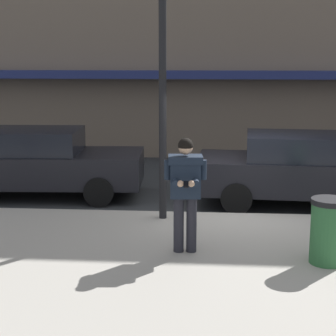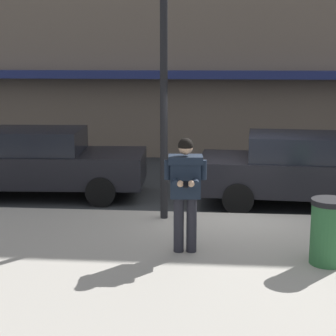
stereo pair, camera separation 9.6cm
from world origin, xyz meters
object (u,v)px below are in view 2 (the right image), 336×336
object	(u,v)px
parked_sedan_near	(43,162)
street_lamp_post	(164,57)
man_texting_on_phone	(185,183)
trash_bin	(329,231)
parked_sedan_mid	(304,169)

from	to	relation	value
parked_sedan_near	street_lamp_post	size ratio (longest dim) A/B	0.94
parked_sedan_near	man_texting_on_phone	bearing A→B (deg)	-47.91
trash_bin	parked_sedan_mid	bearing A→B (deg)	87.02
man_texting_on_phone	trash_bin	size ratio (longest dim) A/B	1.84
man_texting_on_phone	street_lamp_post	distance (m)	2.68
parked_sedan_mid	man_texting_on_phone	world-z (taller)	man_texting_on_phone
trash_bin	parked_sedan_near	bearing A→B (deg)	143.36
parked_sedan_mid	street_lamp_post	xyz separation A→B (m)	(-2.83, -1.67, 2.35)
parked_sedan_near	street_lamp_post	xyz separation A→B (m)	(2.95, -2.00, 2.35)
man_texting_on_phone	street_lamp_post	xyz separation A→B (m)	(-0.51, 1.84, 1.89)
street_lamp_post	parked_sedan_mid	bearing A→B (deg)	30.53
parked_sedan_mid	street_lamp_post	world-z (taller)	street_lamp_post
parked_sedan_near	parked_sedan_mid	size ratio (longest dim) A/B	1.00
parked_sedan_mid	parked_sedan_near	bearing A→B (deg)	176.76
parked_sedan_near	street_lamp_post	bearing A→B (deg)	-34.05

